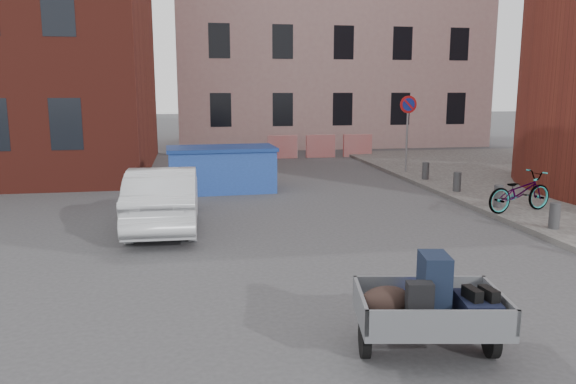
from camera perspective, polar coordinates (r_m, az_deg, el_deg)
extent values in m
plane|color=#38383A|center=(9.73, -0.68, -7.61)|extent=(120.00, 120.00, 0.00)
cube|color=#C29795|center=(32.26, 3.76, 17.56)|extent=(16.00, 8.00, 14.00)
cylinder|color=gray|center=(20.13, 11.99, 5.71)|extent=(0.07, 0.07, 2.60)
cylinder|color=red|center=(20.06, 12.13, 8.69)|extent=(0.60, 0.03, 0.60)
cylinder|color=navy|center=(20.04, 12.15, 8.69)|extent=(0.44, 0.03, 0.44)
cylinder|color=#3A3A3D|center=(13.02, 25.45, -2.18)|extent=(0.22, 0.22, 0.55)
cylinder|color=#3A3A3D|center=(14.82, 20.59, -0.39)|extent=(0.22, 0.22, 0.55)
cylinder|color=#3A3A3D|center=(16.72, 16.80, 1.01)|extent=(0.22, 0.22, 0.55)
cylinder|color=#3A3A3D|center=(18.69, 13.80, 2.11)|extent=(0.22, 0.22, 0.55)
cube|color=red|center=(24.58, -0.54, 4.61)|extent=(1.30, 0.18, 1.00)
cube|color=red|center=(24.91, 3.34, 4.67)|extent=(1.30, 0.18, 1.00)
cube|color=red|center=(25.35, 7.09, 4.71)|extent=(1.30, 0.18, 1.00)
cylinder|color=black|center=(6.65, 7.80, -14.54)|extent=(0.17, 0.45, 0.44)
cylinder|color=black|center=(6.99, 19.94, -13.82)|extent=(0.17, 0.45, 0.44)
cube|color=slate|center=(6.69, 14.13, -12.38)|extent=(1.76, 1.36, 0.08)
cube|color=slate|center=(6.48, 7.36, -11.19)|extent=(0.23, 1.09, 0.28)
cube|color=slate|center=(6.85, 20.65, -10.57)|extent=(0.23, 1.09, 0.28)
cube|color=slate|center=(7.10, 13.15, -9.40)|extent=(1.58, 0.31, 0.28)
cube|color=slate|center=(6.15, 15.42, -12.72)|extent=(1.58, 0.31, 0.28)
cube|color=slate|center=(7.52, 12.43, -10.17)|extent=(0.20, 0.70, 0.06)
cube|color=#161F34|center=(6.60, 14.60, -9.07)|extent=(0.37, 0.49, 0.70)
cube|color=black|center=(6.67, 18.65, -11.14)|extent=(0.50, 0.66, 0.25)
ellipsoid|color=black|center=(6.46, 9.94, -10.95)|extent=(0.65, 0.46, 0.36)
cube|color=black|center=(6.32, 13.19, -10.99)|extent=(0.31, 0.23, 0.48)
ellipsoid|color=#182CB9|center=(6.93, 13.07, -10.07)|extent=(0.41, 0.36, 0.24)
cube|color=black|center=(6.54, 18.21, -9.79)|extent=(0.13, 0.28, 0.13)
cube|color=black|center=(6.60, 19.72, -9.70)|extent=(0.13, 0.28, 0.13)
cube|color=#20429C|center=(16.76, -6.76, 2.16)|extent=(3.12, 1.65, 1.22)
cube|color=navy|center=(16.68, -6.81, 4.41)|extent=(3.23, 1.76, 0.10)
imported|color=silver|center=(12.56, -12.50, -0.53)|extent=(1.50, 4.12, 1.35)
imported|color=black|center=(14.41, 22.46, 0.02)|extent=(1.92, 1.02, 0.96)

